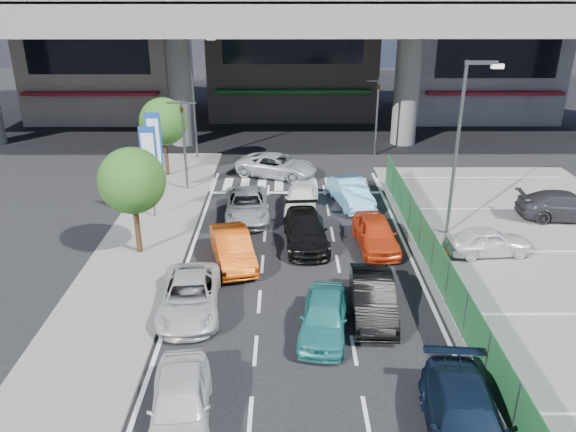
{
  "coord_description": "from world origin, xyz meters",
  "views": [
    {
      "loc": [
        -0.62,
        -18.07,
        11.12
      ],
      "look_at": [
        -0.51,
        4.18,
        1.71
      ],
      "focal_mm": 35.0,
      "sensor_mm": 36.0,
      "label": 1
    }
  ],
  "objects_px": {
    "traffic_light_right": "(378,97)",
    "van_white_back_left": "(180,403)",
    "signboard_near": "(149,160)",
    "sedan_white_front_mid": "(302,198)",
    "traffic_light_left": "(183,123)",
    "tree_near": "(132,181)",
    "taxi_teal_mid": "(324,316)",
    "parked_sedan_white": "(488,241)",
    "signboard_far": "(154,143)",
    "sedan_black_mid": "(306,231)",
    "minivan_navy_back": "(465,422)",
    "tree_far": "(163,122)",
    "taxi_orange_left": "(232,248)",
    "kei_truck_front_right": "(351,192)",
    "sedan_white_mid_left": "(190,296)",
    "street_lamp_right": "(462,136)",
    "hatch_black_mid_right": "(373,298)",
    "traffic_cone": "(448,247)",
    "crossing_wagon_silver": "(277,165)",
    "wagon_silver_front_left": "(247,205)",
    "street_lamp_left": "(196,87)",
    "taxi_orange_right": "(376,233)",
    "parked_sedan_dgrey": "(567,206)"
  },
  "relations": [
    {
      "from": "taxi_orange_right",
      "to": "traffic_cone",
      "type": "xyz_separation_m",
      "value": [
        3.04,
        -0.86,
        -0.26
      ]
    },
    {
      "from": "traffic_light_left",
      "to": "signboard_near",
      "type": "relative_size",
      "value": 1.11
    },
    {
      "from": "signboard_near",
      "to": "traffic_light_right",
      "type": "bearing_deg",
      "value": 40.91
    },
    {
      "from": "minivan_navy_back",
      "to": "parked_sedan_white",
      "type": "relative_size",
      "value": 1.3
    },
    {
      "from": "sedan_white_mid_left",
      "to": "taxi_teal_mid",
      "type": "distance_m",
      "value": 4.93
    },
    {
      "from": "signboard_near",
      "to": "sedan_white_front_mid",
      "type": "xyz_separation_m",
      "value": [
        7.43,
        0.97,
        -2.37
      ]
    },
    {
      "from": "traffic_light_left",
      "to": "street_lamp_left",
      "type": "relative_size",
      "value": 0.65
    },
    {
      "from": "signboard_far",
      "to": "kei_truck_front_right",
      "type": "distance_m",
      "value": 10.79
    },
    {
      "from": "taxi_orange_right",
      "to": "parked_sedan_white",
      "type": "distance_m",
      "value": 4.82
    },
    {
      "from": "tree_far",
      "to": "sedan_white_front_mid",
      "type": "height_order",
      "value": "tree_far"
    },
    {
      "from": "street_lamp_right",
      "to": "hatch_black_mid_right",
      "type": "height_order",
      "value": "street_lamp_right"
    },
    {
      "from": "taxi_teal_mid",
      "to": "wagon_silver_front_left",
      "type": "bearing_deg",
      "value": 116.12
    },
    {
      "from": "taxi_teal_mid",
      "to": "parked_sedan_white",
      "type": "height_order",
      "value": "taxi_teal_mid"
    },
    {
      "from": "tree_near",
      "to": "taxi_orange_left",
      "type": "bearing_deg",
      "value": -11.53
    },
    {
      "from": "traffic_light_left",
      "to": "taxi_orange_left",
      "type": "bearing_deg",
      "value": -69.27
    },
    {
      "from": "taxi_teal_mid",
      "to": "parked_sedan_dgrey",
      "type": "height_order",
      "value": "parked_sedan_dgrey"
    },
    {
      "from": "traffic_light_right",
      "to": "van_white_back_left",
      "type": "bearing_deg",
      "value": -109.51
    },
    {
      "from": "signboard_far",
      "to": "hatch_black_mid_right",
      "type": "relative_size",
      "value": 1.12
    },
    {
      "from": "tree_near",
      "to": "crossing_wagon_silver",
      "type": "xyz_separation_m",
      "value": [
        5.86,
        10.51,
        -2.71
      ]
    },
    {
      "from": "taxi_teal_mid",
      "to": "traffic_cone",
      "type": "distance_m",
      "value": 8.14
    },
    {
      "from": "hatch_black_mid_right",
      "to": "taxi_orange_left",
      "type": "height_order",
      "value": "same"
    },
    {
      "from": "taxi_orange_left",
      "to": "kei_truck_front_right",
      "type": "height_order",
      "value": "same"
    },
    {
      "from": "taxi_orange_left",
      "to": "signboard_far",
      "type": "bearing_deg",
      "value": 107.0
    },
    {
      "from": "street_lamp_left",
      "to": "taxi_orange_right",
      "type": "distance_m",
      "value": 17.07
    },
    {
      "from": "street_lamp_right",
      "to": "parked_sedan_white",
      "type": "relative_size",
      "value": 2.19
    },
    {
      "from": "traffic_light_right",
      "to": "kei_truck_front_right",
      "type": "relative_size",
      "value": 1.24
    },
    {
      "from": "kei_truck_front_right",
      "to": "sedan_white_mid_left",
      "type": "bearing_deg",
      "value": -136.12
    },
    {
      "from": "traffic_light_right",
      "to": "sedan_white_front_mid",
      "type": "xyz_separation_m",
      "value": [
        -5.27,
        -10.04,
        -3.25
      ]
    },
    {
      "from": "parked_sedan_white",
      "to": "traffic_cone",
      "type": "distance_m",
      "value": 1.73
    },
    {
      "from": "street_lamp_right",
      "to": "traffic_cone",
      "type": "distance_m",
      "value": 4.96
    },
    {
      "from": "signboard_far",
      "to": "street_lamp_right",
      "type": "bearing_deg",
      "value": -18.68
    },
    {
      "from": "sedan_black_mid",
      "to": "taxi_teal_mid",
      "type": "bearing_deg",
      "value": -90.56
    },
    {
      "from": "street_lamp_right",
      "to": "kei_truck_front_right",
      "type": "relative_size",
      "value": 1.91
    },
    {
      "from": "street_lamp_left",
      "to": "signboard_far",
      "type": "relative_size",
      "value": 1.7
    },
    {
      "from": "traffic_light_right",
      "to": "parked_sedan_white",
      "type": "height_order",
      "value": "traffic_light_right"
    },
    {
      "from": "taxi_orange_left",
      "to": "minivan_navy_back",
      "type": "bearing_deg",
      "value": -70.25
    },
    {
      "from": "street_lamp_right",
      "to": "taxi_orange_left",
      "type": "xyz_separation_m",
      "value": [
        -10.03,
        -2.85,
        -4.08
      ]
    },
    {
      "from": "taxi_orange_right",
      "to": "tree_near",
      "type": "bearing_deg",
      "value": 179.34
    },
    {
      "from": "signboard_far",
      "to": "wagon_silver_front_left",
      "type": "distance_m",
      "value": 6.31
    },
    {
      "from": "street_lamp_left",
      "to": "wagon_silver_front_left",
      "type": "distance_m",
      "value": 11.39
    },
    {
      "from": "hatch_black_mid_right",
      "to": "sedan_black_mid",
      "type": "xyz_separation_m",
      "value": [
        -2.19,
        5.83,
        -0.03
      ]
    },
    {
      "from": "traffic_light_left",
      "to": "tree_near",
      "type": "bearing_deg",
      "value": -95.71
    },
    {
      "from": "traffic_light_left",
      "to": "signboard_far",
      "type": "bearing_deg",
      "value": -144.3
    },
    {
      "from": "hatch_black_mid_right",
      "to": "traffic_cone",
      "type": "height_order",
      "value": "hatch_black_mid_right"
    },
    {
      "from": "sedan_black_mid",
      "to": "minivan_navy_back",
      "type": "bearing_deg",
      "value": -76.59
    },
    {
      "from": "van_white_back_left",
      "to": "sedan_white_front_mid",
      "type": "bearing_deg",
      "value": 69.74
    },
    {
      "from": "street_lamp_right",
      "to": "sedan_black_mid",
      "type": "distance_m",
      "value": 8.08
    },
    {
      "from": "minivan_navy_back",
      "to": "parked_sedan_white",
      "type": "distance_m",
      "value": 11.54
    },
    {
      "from": "signboard_far",
      "to": "taxi_orange_left",
      "type": "xyz_separation_m",
      "value": [
        4.75,
        -7.84,
        -2.37
      ]
    },
    {
      "from": "tree_far",
      "to": "taxi_orange_left",
      "type": "distance_m",
      "value": 12.67
    }
  ]
}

